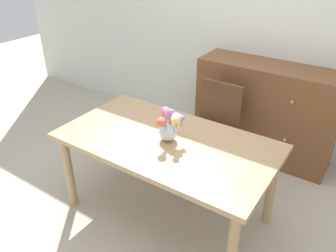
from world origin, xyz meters
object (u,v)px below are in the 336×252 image
Objects in this scene: chair_far at (214,123)px; dining_table at (167,149)px; dresser at (265,112)px; flower_vase at (169,124)px.

dining_table is at bearing 88.80° from chair_far.
dresser is at bearing -119.87° from chair_far.
dining_table is 0.22m from flower_vase.
dining_table is 1.84× the size of chair_far.
chair_far reaches higher than dining_table.
chair_far is at bearing -119.87° from dresser.
chair_far is 0.64× the size of dresser.
chair_far is 0.86m from flower_vase.
dresser is at bearing 76.78° from flower_vase.
chair_far is 3.54× the size of flower_vase.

